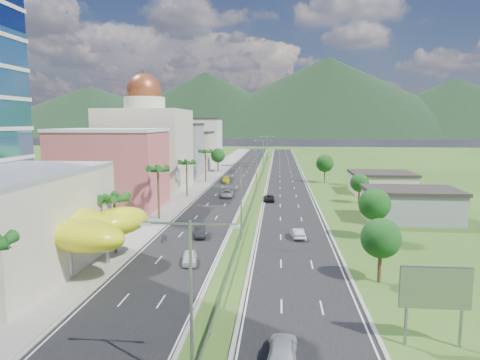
# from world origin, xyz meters

# --- Properties ---
(ground) EXTENTS (500.00, 500.00, 0.00)m
(ground) POSITION_xyz_m (0.00, 0.00, 0.00)
(ground) COLOR #2D5119
(ground) RESTS_ON ground
(road_left) EXTENTS (11.00, 260.00, 0.04)m
(road_left) POSITION_xyz_m (-7.50, 90.00, 0.02)
(road_left) COLOR black
(road_left) RESTS_ON ground
(road_right) EXTENTS (11.00, 260.00, 0.04)m
(road_right) POSITION_xyz_m (7.50, 90.00, 0.02)
(road_right) COLOR black
(road_right) RESTS_ON ground
(sidewalk_left) EXTENTS (7.00, 260.00, 0.12)m
(sidewalk_left) POSITION_xyz_m (-17.00, 90.00, 0.06)
(sidewalk_left) COLOR gray
(sidewalk_left) RESTS_ON ground
(median_guardrail) EXTENTS (0.10, 216.06, 0.76)m
(median_guardrail) POSITION_xyz_m (0.00, 71.99, 0.62)
(median_guardrail) COLOR gray
(median_guardrail) RESTS_ON ground
(streetlight_median_a) EXTENTS (6.04, 0.25, 11.00)m
(streetlight_median_a) POSITION_xyz_m (0.00, -25.00, 6.75)
(streetlight_median_a) COLOR gray
(streetlight_median_a) RESTS_ON ground
(streetlight_median_b) EXTENTS (6.04, 0.25, 11.00)m
(streetlight_median_b) POSITION_xyz_m (0.00, 10.00, 6.75)
(streetlight_median_b) COLOR gray
(streetlight_median_b) RESTS_ON ground
(streetlight_median_c) EXTENTS (6.04, 0.25, 11.00)m
(streetlight_median_c) POSITION_xyz_m (0.00, 50.00, 6.75)
(streetlight_median_c) COLOR gray
(streetlight_median_c) RESTS_ON ground
(streetlight_median_d) EXTENTS (6.04, 0.25, 11.00)m
(streetlight_median_d) POSITION_xyz_m (0.00, 95.00, 6.75)
(streetlight_median_d) COLOR gray
(streetlight_median_d) RESTS_ON ground
(streetlight_median_e) EXTENTS (6.04, 0.25, 11.00)m
(streetlight_median_e) POSITION_xyz_m (0.00, 140.00, 6.75)
(streetlight_median_e) COLOR gray
(streetlight_median_e) RESTS_ON ground
(lime_canopy) EXTENTS (18.00, 15.00, 7.40)m
(lime_canopy) POSITION_xyz_m (-20.00, -4.00, 4.99)
(lime_canopy) COLOR yellow
(lime_canopy) RESTS_ON ground
(pink_shophouse) EXTENTS (20.00, 15.00, 15.00)m
(pink_shophouse) POSITION_xyz_m (-28.00, 32.00, 7.50)
(pink_shophouse) COLOR #C65851
(pink_shophouse) RESTS_ON ground
(domed_building) EXTENTS (20.00, 20.00, 28.70)m
(domed_building) POSITION_xyz_m (-28.00, 55.00, 11.35)
(domed_building) COLOR beige
(domed_building) RESTS_ON ground
(midrise_grey) EXTENTS (16.00, 15.00, 16.00)m
(midrise_grey) POSITION_xyz_m (-27.00, 80.00, 8.00)
(midrise_grey) COLOR gray
(midrise_grey) RESTS_ON ground
(midrise_beige) EXTENTS (16.00, 15.00, 13.00)m
(midrise_beige) POSITION_xyz_m (-27.00, 102.00, 6.50)
(midrise_beige) COLOR #BDB09C
(midrise_beige) RESTS_ON ground
(midrise_white) EXTENTS (16.00, 15.00, 18.00)m
(midrise_white) POSITION_xyz_m (-27.00, 125.00, 9.00)
(midrise_white) COLOR silver
(midrise_white) RESTS_ON ground
(billboard) EXTENTS (5.20, 0.35, 6.20)m
(billboard) POSITION_xyz_m (17.00, -18.00, 4.42)
(billboard) COLOR gray
(billboard) RESTS_ON ground
(shed_near) EXTENTS (15.00, 10.00, 5.00)m
(shed_near) POSITION_xyz_m (28.00, 25.00, 2.50)
(shed_near) COLOR gray
(shed_near) RESTS_ON ground
(shed_far) EXTENTS (14.00, 12.00, 4.40)m
(shed_far) POSITION_xyz_m (30.00, 55.00, 2.20)
(shed_far) COLOR #BDB09C
(shed_far) RESTS_ON ground
(palm_tree_b) EXTENTS (3.60, 3.60, 8.10)m
(palm_tree_b) POSITION_xyz_m (-15.50, 2.00, 7.06)
(palm_tree_b) COLOR #47301C
(palm_tree_b) RESTS_ON ground
(palm_tree_c) EXTENTS (3.60, 3.60, 9.60)m
(palm_tree_c) POSITION_xyz_m (-15.50, 22.00, 8.50)
(palm_tree_c) COLOR #47301C
(palm_tree_c) RESTS_ON ground
(palm_tree_d) EXTENTS (3.60, 3.60, 8.60)m
(palm_tree_d) POSITION_xyz_m (-15.50, 45.00, 7.54)
(palm_tree_d) COLOR #47301C
(palm_tree_d) RESTS_ON ground
(palm_tree_e) EXTENTS (3.60, 3.60, 9.40)m
(palm_tree_e) POSITION_xyz_m (-15.50, 70.00, 8.31)
(palm_tree_e) COLOR #47301C
(palm_tree_e) RESTS_ON ground
(leafy_tree_lfar) EXTENTS (4.90, 4.90, 8.05)m
(leafy_tree_lfar) POSITION_xyz_m (-15.50, 95.00, 5.58)
(leafy_tree_lfar) COLOR #47301C
(leafy_tree_lfar) RESTS_ON ground
(leafy_tree_ra) EXTENTS (4.20, 4.20, 6.90)m
(leafy_tree_ra) POSITION_xyz_m (16.00, -5.00, 4.78)
(leafy_tree_ra) COLOR #47301C
(leafy_tree_ra) RESTS_ON ground
(leafy_tree_rb) EXTENTS (4.55, 4.55, 7.47)m
(leafy_tree_rb) POSITION_xyz_m (19.00, 12.00, 5.18)
(leafy_tree_rb) COLOR #47301C
(leafy_tree_rb) RESTS_ON ground
(leafy_tree_rc) EXTENTS (3.85, 3.85, 6.33)m
(leafy_tree_rc) POSITION_xyz_m (22.00, 40.00, 4.37)
(leafy_tree_rc) COLOR #47301C
(leafy_tree_rc) RESTS_ON ground
(leafy_tree_rd) EXTENTS (4.90, 4.90, 8.05)m
(leafy_tree_rd) POSITION_xyz_m (18.00, 70.00, 5.58)
(leafy_tree_rd) COLOR #47301C
(leafy_tree_rd) RESTS_ON ground
(mountain_ridge) EXTENTS (860.00, 140.00, 90.00)m
(mountain_ridge) POSITION_xyz_m (60.00, 450.00, 0.00)
(mountain_ridge) COLOR black
(mountain_ridge) RESTS_ON ground
(car_white_near_left) EXTENTS (2.39, 4.45, 1.44)m
(car_white_near_left) POSITION_xyz_m (-5.25, -0.92, 0.76)
(car_white_near_left) COLOR white
(car_white_near_left) RESTS_ON road_left
(car_dark_left) EXTENTS (2.55, 5.17, 1.63)m
(car_dark_left) POSITION_xyz_m (-6.27, 11.26, 0.86)
(car_dark_left) COLOR black
(car_dark_left) RESTS_ON road_left
(car_silver_mid_left) EXTENTS (2.89, 5.70, 1.54)m
(car_silver_mid_left) POSITION_xyz_m (-6.29, 44.92, 0.81)
(car_silver_mid_left) COLOR #9EA2A6
(car_silver_mid_left) RESTS_ON road_left
(car_yellow_far_left) EXTENTS (2.44, 5.11, 1.44)m
(car_yellow_far_left) POSITION_xyz_m (-9.50, 68.60, 0.76)
(car_yellow_far_left) COLOR yellow
(car_yellow_far_left) RESTS_ON road_left
(car_white_near_right) EXTENTS (2.31, 5.19, 1.73)m
(car_white_near_right) POSITION_xyz_m (5.68, -21.20, 0.91)
(car_white_near_right) COLOR silver
(car_white_near_right) RESTS_ON road_right
(car_silver_right) EXTENTS (2.15, 4.65, 1.48)m
(car_silver_right) POSITION_xyz_m (8.08, 11.71, 0.78)
(car_silver_right) COLOR #9D9FA5
(car_silver_right) RESTS_ON road_right
(car_dark_far_right) EXTENTS (2.46, 5.06, 1.39)m
(car_dark_far_right) POSITION_xyz_m (3.20, 41.00, 0.73)
(car_dark_far_right) COLOR black
(car_dark_far_right) RESTS_ON road_right
(motorcycle) EXTENTS (0.95, 2.21, 1.37)m
(motorcycle) POSITION_xyz_m (-10.83, 8.17, 0.72)
(motorcycle) COLOR black
(motorcycle) RESTS_ON road_left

